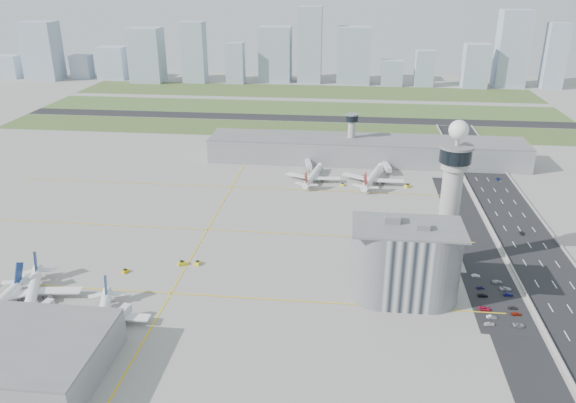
# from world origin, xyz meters

# --- Properties ---
(ground) EXTENTS (1000.00, 1000.00, 0.00)m
(ground) POSITION_xyz_m (0.00, 0.00, 0.00)
(ground) COLOR #A09D95
(grass_strip_0) EXTENTS (480.00, 50.00, 0.08)m
(grass_strip_0) POSITION_xyz_m (-20.00, 225.00, 0.04)
(grass_strip_0) COLOR #3F5829
(grass_strip_0) RESTS_ON ground
(grass_strip_1) EXTENTS (480.00, 60.00, 0.08)m
(grass_strip_1) POSITION_xyz_m (-20.00, 300.00, 0.04)
(grass_strip_1) COLOR #455F2D
(grass_strip_1) RESTS_ON ground
(grass_strip_2) EXTENTS (480.00, 70.00, 0.08)m
(grass_strip_2) POSITION_xyz_m (-20.00, 380.00, 0.04)
(grass_strip_2) COLOR #4A5E2C
(grass_strip_2) RESTS_ON ground
(runway) EXTENTS (480.00, 22.00, 0.10)m
(runway) POSITION_xyz_m (-20.00, 262.00, 0.06)
(runway) COLOR black
(runway) RESTS_ON ground
(highway) EXTENTS (28.00, 500.00, 0.10)m
(highway) POSITION_xyz_m (115.00, 0.00, 0.05)
(highway) COLOR black
(highway) RESTS_ON ground
(barrier_left) EXTENTS (0.60, 500.00, 1.20)m
(barrier_left) POSITION_xyz_m (101.00, 0.00, 0.60)
(barrier_left) COLOR #9E9E99
(barrier_left) RESTS_ON ground
(landside_road) EXTENTS (18.00, 260.00, 0.08)m
(landside_road) POSITION_xyz_m (90.00, -10.00, 0.04)
(landside_road) COLOR black
(landside_road) RESTS_ON ground
(parking_lot) EXTENTS (20.00, 44.00, 0.10)m
(parking_lot) POSITION_xyz_m (88.00, -22.00, 0.05)
(parking_lot) COLOR black
(parking_lot) RESTS_ON ground
(taxiway_line_h_0) EXTENTS (260.00, 0.60, 0.01)m
(taxiway_line_h_0) POSITION_xyz_m (-40.00, -30.00, 0.01)
(taxiway_line_h_0) COLOR yellow
(taxiway_line_h_0) RESTS_ON ground
(taxiway_line_h_1) EXTENTS (260.00, 0.60, 0.01)m
(taxiway_line_h_1) POSITION_xyz_m (-40.00, 30.00, 0.01)
(taxiway_line_h_1) COLOR yellow
(taxiway_line_h_1) RESTS_ON ground
(taxiway_line_h_2) EXTENTS (260.00, 0.60, 0.01)m
(taxiway_line_h_2) POSITION_xyz_m (-40.00, 90.00, 0.01)
(taxiway_line_h_2) COLOR yellow
(taxiway_line_h_2) RESTS_ON ground
(taxiway_line_v) EXTENTS (0.60, 260.00, 0.01)m
(taxiway_line_v) POSITION_xyz_m (-40.00, 30.00, 0.01)
(taxiway_line_v) COLOR yellow
(taxiway_line_v) RESTS_ON ground
(control_tower) EXTENTS (14.00, 14.00, 64.50)m
(control_tower) POSITION_xyz_m (72.00, 8.00, 35.04)
(control_tower) COLOR #ADAAA5
(control_tower) RESTS_ON ground
(secondary_tower) EXTENTS (8.60, 8.60, 31.90)m
(secondary_tower) POSITION_xyz_m (30.00, 150.00, 18.80)
(secondary_tower) COLOR #ADAAA5
(secondary_tower) RESTS_ON ground
(admin_building) EXTENTS (42.00, 24.00, 33.50)m
(admin_building) POSITION_xyz_m (51.99, -22.00, 15.30)
(admin_building) COLOR #B2B2B7
(admin_building) RESTS_ON ground
(terminal_pier) EXTENTS (210.00, 32.00, 15.80)m
(terminal_pier) POSITION_xyz_m (40.00, 148.00, 7.90)
(terminal_pier) COLOR gray
(terminal_pier) RESTS_ON ground
(airplane_near_b) EXTENTS (51.40, 54.89, 12.27)m
(airplane_near_b) POSITION_xyz_m (-91.08, -42.67, 6.14)
(airplane_near_b) COLOR white
(airplane_near_b) RESTS_ON ground
(airplane_near_c) EXTENTS (44.72, 48.71, 11.30)m
(airplane_near_c) POSITION_xyz_m (-57.29, -55.66, 5.65)
(airplane_near_c) COLOR white
(airplane_near_c) RESTS_ON ground
(airplane_far_a) EXTENTS (40.91, 45.89, 11.37)m
(airplane_far_a) POSITION_xyz_m (7.61, 107.12, 5.69)
(airplane_far_a) COLOR white
(airplane_far_a) RESTS_ON ground
(airplane_far_b) EXTENTS (48.88, 53.67, 12.67)m
(airplane_far_b) POSITION_xyz_m (44.03, 107.61, 6.33)
(airplane_far_b) COLOR white
(airplane_far_b) RESTS_ON ground
(jet_bridge_near_1) EXTENTS (5.39, 14.31, 5.70)m
(jet_bridge_near_1) POSITION_xyz_m (-83.00, -61.00, 2.85)
(jet_bridge_near_1) COLOR silver
(jet_bridge_near_1) RESTS_ON ground
(jet_bridge_near_2) EXTENTS (5.39, 14.31, 5.70)m
(jet_bridge_near_2) POSITION_xyz_m (-53.00, -61.00, 2.85)
(jet_bridge_near_2) COLOR silver
(jet_bridge_near_2) RESTS_ON ground
(jet_bridge_far_0) EXTENTS (5.39, 14.31, 5.70)m
(jet_bridge_far_0) POSITION_xyz_m (2.00, 132.00, 2.85)
(jet_bridge_far_0) COLOR silver
(jet_bridge_far_0) RESTS_ON ground
(jet_bridge_far_1) EXTENTS (5.39, 14.31, 5.70)m
(jet_bridge_far_1) POSITION_xyz_m (52.00, 132.00, 2.85)
(jet_bridge_far_1) COLOR silver
(jet_bridge_far_1) RESTS_ON ground
(tug_1) EXTENTS (2.90, 3.28, 1.58)m
(tug_1) POSITION_xyz_m (-64.56, -15.77, 0.79)
(tug_1) COLOR #DDBD05
(tug_1) RESTS_ON ground
(tug_2) EXTENTS (4.19, 3.74, 2.02)m
(tug_2) POSITION_xyz_m (-42.23, -6.62, 1.01)
(tug_2) COLOR yellow
(tug_2) RESTS_ON ground
(tug_3) EXTENTS (2.55, 3.32, 1.75)m
(tug_3) POSITION_xyz_m (-35.53, -5.37, 0.88)
(tug_3) COLOR yellow
(tug_3) RESTS_ON ground
(tug_4) EXTENTS (2.46, 3.11, 1.60)m
(tug_4) POSITION_xyz_m (25.73, 99.51, 0.80)
(tug_4) COLOR yellow
(tug_4) RESTS_ON ground
(tug_5) EXTENTS (4.09, 4.00, 1.97)m
(tug_5) POSITION_xyz_m (64.27, 101.21, 0.99)
(tug_5) COLOR yellow
(tug_5) RESTS_ON ground
(car_lot_0) EXTENTS (4.07, 2.15, 1.32)m
(car_lot_0) POSITION_xyz_m (81.98, -38.40, 0.66)
(car_lot_0) COLOR silver
(car_lot_0) RESTS_ON ground
(car_lot_1) EXTENTS (3.98, 1.74, 1.27)m
(car_lot_1) POSITION_xyz_m (83.84, -33.80, 0.64)
(car_lot_1) COLOR gray
(car_lot_1) RESTS_ON ground
(car_lot_2) EXTENTS (4.82, 2.45, 1.30)m
(car_lot_2) POSITION_xyz_m (82.43, -28.32, 0.65)
(car_lot_2) COLOR #B51437
(car_lot_2) RESTS_ON ground
(car_lot_3) EXTENTS (4.17, 2.01, 1.17)m
(car_lot_3) POSITION_xyz_m (83.74, -18.69, 0.58)
(car_lot_3) COLOR black
(car_lot_3) RESTS_ON ground
(car_lot_4) EXTENTS (3.39, 1.74, 1.10)m
(car_lot_4) POSITION_xyz_m (84.03, -12.68, 0.55)
(car_lot_4) COLOR navy
(car_lot_4) RESTS_ON ground
(car_lot_5) EXTENTS (3.68, 1.62, 1.17)m
(car_lot_5) POSITION_xyz_m (83.97, -3.02, 0.59)
(car_lot_5) COLOR silver
(car_lot_5) RESTS_ON ground
(car_lot_6) EXTENTS (4.32, 2.08, 1.19)m
(car_lot_6) POSITION_xyz_m (92.48, -38.00, 0.59)
(car_lot_6) COLOR #8F979D
(car_lot_6) RESTS_ON ground
(car_lot_7) EXTENTS (4.03, 1.91, 1.14)m
(car_lot_7) POSITION_xyz_m (93.48, -30.51, 0.57)
(car_lot_7) COLOR maroon
(car_lot_7) RESTS_ON ground
(car_lot_8) EXTENTS (3.57, 1.64, 1.19)m
(car_lot_8) POSITION_xyz_m (93.22, -26.48, 0.59)
(car_lot_8) COLOR #27272C
(car_lot_8) RESTS_ON ground
(car_lot_9) EXTENTS (3.89, 1.74, 1.24)m
(car_lot_9) POSITION_xyz_m (93.86, -16.95, 0.62)
(car_lot_9) COLOR #0D0F4A
(car_lot_9) RESTS_ON ground
(car_lot_10) EXTENTS (4.80, 2.35, 1.31)m
(car_lot_10) POSITION_xyz_m (93.90, -12.68, 0.66)
(car_lot_10) COLOR #B1B5C0
(car_lot_10) RESTS_ON ground
(car_lot_11) EXTENTS (4.64, 2.44, 1.28)m
(car_lot_11) POSITION_xyz_m (91.82, -7.28, 0.64)
(car_lot_11) COLOR #9F9F9F
(car_lot_11) RESTS_ON ground
(car_hw_1) EXTENTS (1.42, 3.69, 1.20)m
(car_hw_1) POSITION_xyz_m (114.53, 42.03, 0.60)
(car_hw_1) COLOR black
(car_hw_1) RESTS_ON ground
(car_hw_2) EXTENTS (2.10, 4.24, 1.15)m
(car_hw_2) POSITION_xyz_m (120.93, 119.96, 0.58)
(car_hw_2) COLOR navy
(car_hw_2) RESTS_ON ground
(car_hw_4) EXTENTS (1.79, 3.88, 1.29)m
(car_hw_4) POSITION_xyz_m (108.90, 181.97, 0.64)
(car_hw_4) COLOR gray
(car_hw_4) RESTS_ON ground
(skyline_bldg_0) EXTENTS (24.05, 19.24, 26.50)m
(skyline_bldg_0) POSITION_xyz_m (-377.77, 421.70, 13.25)
(skyline_bldg_0) COLOR #9EADC1
(skyline_bldg_0) RESTS_ON ground
(skyline_bldg_1) EXTENTS (37.63, 30.10, 65.60)m
(skyline_bldg_1) POSITION_xyz_m (-331.22, 417.61, 32.80)
(skyline_bldg_1) COLOR #9EADC1
(skyline_bldg_1) RESTS_ON ground
(skyline_bldg_2) EXTENTS (22.81, 18.25, 26.79)m
(skyline_bldg_2) POSITION_xyz_m (-291.25, 430.16, 13.39)
(skyline_bldg_2) COLOR #9EADC1
(skyline_bldg_2) RESTS_ON ground
(skyline_bldg_3) EXTENTS (32.30, 25.84, 36.93)m
(skyline_bldg_3) POSITION_xyz_m (-252.58, 431.35, 18.47)
(skyline_bldg_3) COLOR #9EADC1
(skyline_bldg_3) RESTS_ON ground
(skyline_bldg_4) EXTENTS (35.81, 28.65, 60.36)m
(skyline_bldg_4) POSITION_xyz_m (-204.47, 415.19, 30.18)
(skyline_bldg_4) COLOR #9EADC1
(skyline_bldg_4) RESTS_ON ground
(skyline_bldg_5) EXTENTS (25.49, 20.39, 66.89)m
(skyline_bldg_5) POSITION_xyz_m (-150.11, 419.66, 33.44)
(skyline_bldg_5) COLOR #9EADC1
(skyline_bldg_5) RESTS_ON ground
(skyline_bldg_6) EXTENTS (20.04, 16.03, 45.20)m
(skyline_bldg_6) POSITION_xyz_m (-102.68, 417.90, 22.60)
(skyline_bldg_6) COLOR #9EADC1
(skyline_bldg_6) RESTS_ON ground
(skyline_bldg_7) EXTENTS (35.76, 28.61, 61.22)m
(skyline_bldg_7) POSITION_xyz_m (-59.44, 436.89, 30.61)
(skyline_bldg_7) COLOR #9EADC1
(skyline_bldg_7) RESTS_ON ground
(skyline_bldg_8) EXTENTS (26.33, 21.06, 83.39)m
(skyline_bldg_8) POSITION_xyz_m (-19.42, 431.56, 41.69)
(skyline_bldg_8) COLOR #9EADC1
(skyline_bldg_8) RESTS_ON ground
(skyline_bldg_9) EXTENTS (36.96, 29.57, 62.11)m
(skyline_bldg_9) POSITION_xyz_m (30.27, 432.32, 31.06)
(skyline_bldg_9) COLOR #9EADC1
(skyline_bldg_9) RESTS_ON ground
(skyline_bldg_10) EXTENTS (23.01, 18.41, 27.75)m
(skyline_bldg_10) POSITION_xyz_m (73.27, 423.68, 13.87)
(skyline_bldg_10) COLOR #9EADC1
(skyline_bldg_10) RESTS_ON ground
(skyline_bldg_11) EXTENTS (20.22, 16.18, 38.97)m
(skyline_bldg_11) POSITION_xyz_m (108.28, 423.34, 19.48)
(skyline_bldg_11) COLOR #9EADC1
(skyline_bldg_11) RESTS_ON ground
(skyline_bldg_12) EXTENTS (26.14, 20.92, 46.89)m
(skyline_bldg_12) POSITION_xyz_m (162.17, 421.29, 23.44)
(skyline_bldg_12) COLOR #9EADC1
(skyline_bldg_12) RESTS_ON ground
(skyline_bldg_13) EXTENTS (32.26, 25.81, 81.20)m
(skyline_bldg_13) POSITION_xyz_m (201.27, 433.27, 40.60)
(skyline_bldg_13) COLOR #9EADC1
(skyline_bldg_13) RESTS_ON ground
(skyline_bldg_14) EXTENTS (21.59, 17.28, 68.75)m
(skyline_bldg_14) POSITION_xyz_m (244.74, 426.38, 34.37)
(skyline_bldg_14) COLOR #9EADC1
(skyline_bldg_14) RESTS_ON ground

